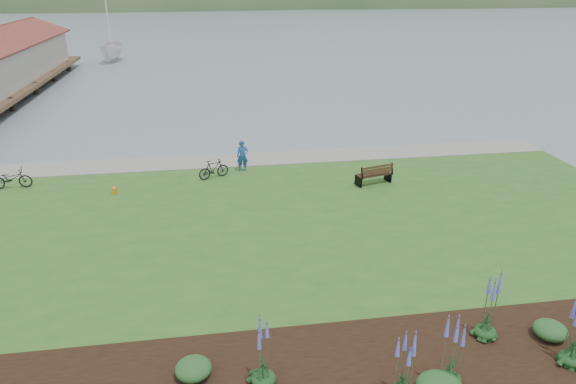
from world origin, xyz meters
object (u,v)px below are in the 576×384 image
object	(u,v)px
sailboat	(113,62)
person	(242,153)
park_bench	(375,174)
bicycle_a	(11,179)

from	to	relation	value
sailboat	person	bearing A→B (deg)	-69.12
sailboat	park_bench	bearing A→B (deg)	-63.11
person	sailboat	distance (m)	42.69
bicycle_a	sailboat	xyz separation A→B (m)	(-1.88, 41.39, -0.87)
park_bench	sailboat	xyz separation A→B (m)	(-18.75, 43.49, -0.92)
park_bench	person	bearing A→B (deg)	141.13
park_bench	sailboat	distance (m)	47.37
bicycle_a	park_bench	bearing A→B (deg)	-99.97
bicycle_a	sailboat	bearing A→B (deg)	-0.26
person	park_bench	bearing A→B (deg)	-27.06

